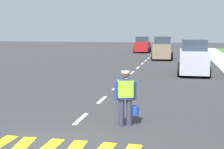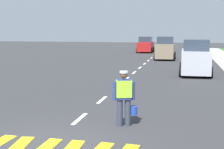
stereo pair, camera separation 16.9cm
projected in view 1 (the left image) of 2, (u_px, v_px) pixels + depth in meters
ground_plane at (143, 63)px, 28.51m from camera, size 96.00×96.00×0.00m
lane_center_line at (147, 59)px, 32.58m from camera, size 0.14×46.40×0.01m
road_worker at (126, 95)px, 9.88m from camera, size 0.71×0.52×1.67m
car_outgoing_far at (163, 49)px, 32.20m from camera, size 1.97×3.85×2.23m
car_parked_far at (194, 58)px, 21.24m from camera, size 2.00×4.01×2.28m
car_oncoming_third at (142, 45)px, 42.34m from camera, size 2.01×3.91×2.02m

